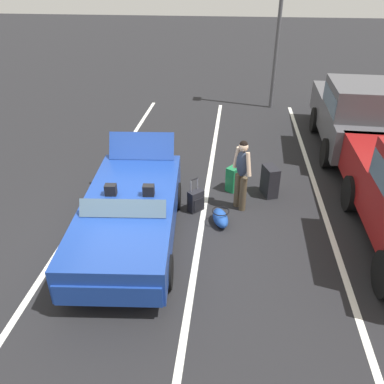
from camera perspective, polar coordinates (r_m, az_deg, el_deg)
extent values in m
plane|color=black|center=(8.06, -8.76, -6.92)|extent=(80.00, 80.00, 0.00)
cube|color=silver|center=(8.48, -17.62, -6.06)|extent=(18.00, 0.12, 0.01)
cube|color=silver|center=(7.85, 0.95, -7.68)|extent=(18.00, 0.12, 0.01)
cube|color=silver|center=(8.12, 20.51, -8.51)|extent=(18.00, 0.12, 0.01)
cube|color=navy|center=(7.71, -9.11, -3.25)|extent=(4.23, 2.10, 0.64)
cube|color=navy|center=(6.66, -11.10, -10.88)|extent=(1.45, 1.78, 0.38)
cube|color=slate|center=(7.03, -10.10, -2.36)|extent=(0.31, 1.56, 0.31)
cube|color=black|center=(7.59, -6.37, 0.25)|extent=(0.18, 0.23, 0.22)
cube|color=black|center=(7.73, -11.81, 0.32)|extent=(0.18, 0.23, 0.22)
cube|color=navy|center=(9.11, -7.39, 6.70)|extent=(0.47, 1.52, 0.57)
cylinder|color=black|center=(6.80, -3.83, -11.59)|extent=(0.62, 0.27, 0.60)
cylinder|color=black|center=(7.12, -17.16, -10.87)|extent=(0.62, 0.27, 0.60)
cylinder|color=black|center=(8.84, -2.42, -0.54)|extent=(0.62, 0.27, 0.60)
cylinder|color=black|center=(9.10, -12.65, -0.38)|extent=(0.62, 0.27, 0.60)
cube|color=black|center=(9.47, 11.32, 1.57)|extent=(0.55, 0.43, 0.74)
cube|color=black|center=(9.56, 12.11, 1.38)|extent=(0.37, 0.15, 0.41)
sphere|color=black|center=(9.73, 10.16, 0.16)|extent=(0.04, 0.04, 0.04)
sphere|color=black|center=(9.47, 10.95, -0.83)|extent=(0.04, 0.04, 0.04)
cube|color=#19723F|center=(9.60, 6.18, 2.01)|extent=(0.47, 0.42, 0.62)
sphere|color=black|center=(9.59, 6.04, 0.02)|extent=(0.04, 0.04, 0.04)
sphere|color=black|center=(9.79, 6.99, 0.64)|extent=(0.04, 0.04, 0.04)
cube|color=black|center=(8.74, 0.56, -1.30)|extent=(0.38, 0.38, 0.50)
cube|color=black|center=(8.69, 1.01, -1.81)|extent=(0.21, 0.21, 0.28)
cylinder|color=gray|center=(8.63, 0.82, 1.26)|extent=(0.03, 0.03, 0.28)
cylinder|color=gray|center=(8.53, -0.15, 0.88)|extent=(0.03, 0.03, 0.28)
cylinder|color=black|center=(8.51, 0.34, 1.89)|extent=(0.15, 0.15, 0.03)
sphere|color=black|center=(8.98, 0.84, -2.10)|extent=(0.04, 0.04, 0.04)
sphere|color=black|center=(8.85, -0.36, -2.62)|extent=(0.04, 0.04, 0.04)
ellipsoid|color=#1E479E|center=(8.36, 4.17, -3.82)|extent=(0.70, 0.48, 0.30)
torus|color=black|center=(8.26, 4.21, -2.79)|extent=(0.46, 0.46, 0.02)
cylinder|color=#4C3F2D|center=(8.76, 7.48, -0.28)|extent=(0.21, 0.21, 0.82)
cylinder|color=#4C3F2D|center=(8.89, 6.67, 0.28)|extent=(0.21, 0.21, 0.82)
ellipsoid|color=#2D384C|center=(8.49, 7.37, 4.14)|extent=(0.39, 0.37, 0.60)
sphere|color=beige|center=(8.33, 7.55, 6.57)|extent=(0.21, 0.21, 0.21)
sphere|color=black|center=(8.31, 7.57, 6.87)|extent=(0.18, 0.18, 0.18)
cylinder|color=beige|center=(8.33, 8.28, 4.01)|extent=(0.21, 0.19, 0.53)
cylinder|color=beige|center=(8.61, 6.55, 5.05)|extent=(0.21, 0.19, 0.53)
cylinder|color=black|center=(9.43, 22.37, -0.22)|extent=(0.80, 0.29, 0.80)
cube|color=#4C4C51|center=(11.11, 24.39, 6.54)|extent=(1.18, 1.94, 0.90)
cube|color=#4C4C51|center=(11.93, 23.70, 10.31)|extent=(2.17, 1.98, 1.70)
cube|color=slate|center=(11.82, 24.08, 12.03)|extent=(2.13, 2.00, 0.51)
cube|color=#4C4C51|center=(14.08, 21.50, 11.82)|extent=(2.47, 2.00, 0.90)
cylinder|color=black|center=(11.26, 19.26, 5.38)|extent=(0.81, 0.31, 0.80)
cylinder|color=black|center=(14.11, 25.00, 9.17)|extent=(0.81, 0.31, 0.80)
cylinder|color=black|center=(13.71, 17.70, 10.03)|extent=(0.81, 0.31, 0.80)
cylinder|color=#4C4C51|center=(15.32, 12.53, 22.27)|extent=(0.14, 0.14, 5.72)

